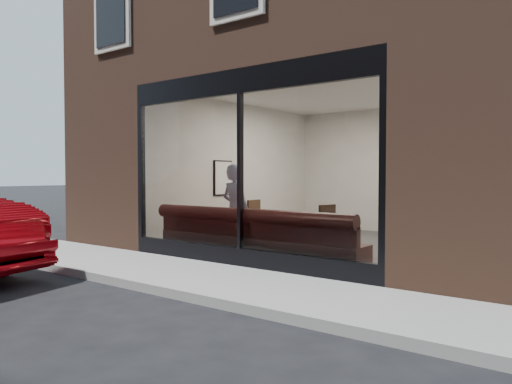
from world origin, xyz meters
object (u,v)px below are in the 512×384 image
Objects in this scene: cafe_table_left at (264,213)px; cafe_chair_right at (319,243)px; banquette at (255,250)px; cafe_table_right at (335,218)px; person at (236,210)px; cafe_chair_left at (247,232)px.

cafe_table_left is 1.31m from cafe_chair_right.
cafe_table_left is at bearing 120.57° from banquette.
cafe_table_right is (1.66, -0.14, 0.00)m from cafe_table_left.
cafe_chair_right is (1.16, 1.02, -0.60)m from person.
person is 3.00× the size of cafe_table_right.
cafe_table_left reaches higher than cafe_chair_left.
person is at bearing -153.65° from cafe_table_right.
cafe_table_left is 1.66m from cafe_table_right.
cafe_chair_right is at bearing 163.35° from cafe_chair_left.
cafe_table_left is at bearing 175.16° from cafe_table_right.
cafe_chair_right is at bearing 70.89° from banquette.
banquette is 6.86× the size of cafe_table_left.
cafe_table_right is at bearing 50.61° from banquette.
cafe_table_left reaches higher than cafe_chair_right.
cafe_chair_right is (0.46, 1.33, 0.01)m from banquette.
cafe_chair_right is (-0.45, 0.22, -0.50)m from cafe_table_right.
cafe_table_right is at bearing -147.85° from person.
banquette reaches higher than cafe_chair_right.
banquette is at bearing 128.88° from cafe_chair_left.
person reaches higher than banquette.
cafe_chair_left is at bearing 132.02° from banquette.
cafe_table_right is at bearing -4.84° from cafe_table_left.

